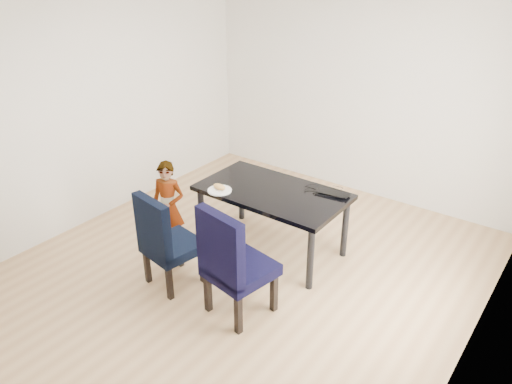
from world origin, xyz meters
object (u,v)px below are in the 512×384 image
Objects in this scene: chair_right at (240,260)px; laptop at (335,191)px; plate at (220,190)px; child at (168,207)px; chair_left at (173,239)px; dining_table at (272,220)px.

chair_right reaches higher than laptop.
chair_right reaches higher than plate.
laptop reaches higher than plate.
child is (-1.32, 0.40, -0.03)m from chair_right.
chair_left is 0.83m from chair_right.
chair_right is at bearing -70.38° from dining_table.
chair_left is 0.91× the size of chair_right.
laptop is at bearing 13.54° from child.
dining_table is 0.77m from laptop.
dining_table is at bearing 37.76° from plate.
chair_left is at bearing -167.13° from chair_right.
chair_right reaches higher than dining_table.
dining_table is 1.13m from chair_right.
chair_left is at bearing -112.43° from dining_table.
laptop is (1.02, 1.44, 0.25)m from chair_left.
dining_table is 0.69m from plate.
child is 2.91× the size of laptop.
chair_left is 1.78m from laptop.
child reaches higher than plate.
laptop is (0.57, 0.35, 0.39)m from dining_table.
child is at bearing -148.87° from plate.
chair_left is at bearing -61.20° from child.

